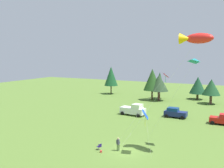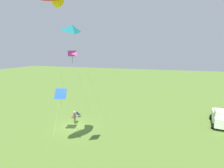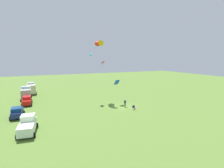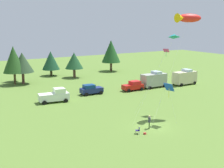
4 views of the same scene
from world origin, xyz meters
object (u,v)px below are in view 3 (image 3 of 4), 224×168
Objects in this scene: kite_large_fish at (98,44)px; kite_diamond_rainbow at (103,64)px; car_navy_hatch at (17,112)px; kite_delta_teal at (90,54)px; van_camper_beige at (31,88)px; truck_white_pickup at (27,125)px; person_kite_flyer at (125,102)px; car_red_sedan at (27,101)px; folding_chair at (134,107)px; kite_diamond_blue at (117,83)px; backpack_on_grass at (135,108)px; van_motorhome_grey at (26,93)px.

kite_large_fish is 6.06m from kite_diamond_rainbow.
kite_delta_teal is at bearing 111.95° from car_navy_hatch.
van_camper_beige reaches higher than car_navy_hatch.
kite_diamond_rainbow is at bearing -49.67° from truck_white_pickup.
person_kite_flyer is 0.12× the size of kite_large_fish.
kite_delta_teal reaches higher than kite_diamond_rainbow.
car_red_sedan is (8.67, -1.33, 0.00)m from car_navy_hatch.
kite_diamond_rainbow is at bearing -124.67° from folding_chair.
truck_white_pickup is at bearing 116.17° from kite_diamond_blue.
truck_white_pickup is 16.52m from car_red_sedan.
van_camper_beige reaches higher than car_red_sedan.
car_red_sedan is at bearing 69.75° from kite_diamond_rainbow.
kite_large_fish is 10.66m from kite_diamond_blue.
car_navy_hatch is at bearing 80.09° from backpack_on_grass.
kite_diamond_rainbow reaches higher than car_navy_hatch.
kite_diamond_blue is at bearing -110.23° from car_red_sedan.
car_navy_hatch is 22.94m from kite_large_fish.
backpack_on_grass is at bearing -131.09° from van_motorhome_grey.
truck_white_pickup is 0.95× the size of van_camper_beige.
kite_diamond_rainbow reaches higher than truck_white_pickup.
car_navy_hatch is 21.61m from van_camper_beige.
car_navy_hatch is at bearing 172.44° from van_camper_beige.
kite_large_fish is at bearing -97.04° from car_red_sedan.
person_kite_flyer is at bearing -147.98° from kite_delta_teal.
kite_diamond_blue reaches higher than van_motorhome_grey.
van_camper_beige reaches higher than truck_white_pickup.
van_camper_beige is at bearing -2.87° from car_red_sedan.
van_camper_beige is at bearing 6.13° from truck_white_pickup.
folding_chair is at bearing -151.66° from kite_diamond_rainbow.
van_motorhome_grey reaches higher than car_navy_hatch.
van_camper_beige is (29.33, -0.33, 0.54)m from truck_white_pickup.
truck_white_pickup is (-3.98, 20.24, 0.99)m from backpack_on_grass.
van_motorhome_grey is at bearing 65.28° from kite_large_fish.
kite_diamond_blue is at bearing -139.78° from van_camper_beige.
kite_large_fish reaches higher than car_navy_hatch.
van_motorhome_grey is at bearing -105.10° from folding_chair.
kite_diamond_rainbow is (10.48, -15.80, 8.05)m from truck_white_pickup.
truck_white_pickup is at bearing -177.05° from car_red_sedan.
kite_delta_teal is at bearing -123.66° from folding_chair.
kite_diamond_blue is (-12.80, -19.34, 3.30)m from van_motorhome_grey.
backpack_on_grass is 0.03× the size of kite_delta_teal.
person_kite_flyer is 30.03m from van_camper_beige.
person_kite_flyer is 2.12× the size of folding_chair.
person_kite_flyer is at bearing -118.11° from car_red_sedan.
person_kite_flyer is 22.21m from car_red_sedan.
kite_diamond_blue is (9.09, -18.50, 3.84)m from truck_white_pickup.
truck_white_pickup is 0.96× the size of van_motorhome_grey.
backpack_on_grass is 22.46m from car_navy_hatch.
car_red_sedan is 17.93m from kite_delta_teal.
car_red_sedan is (12.53, 20.78, 0.84)m from backpack_on_grass.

